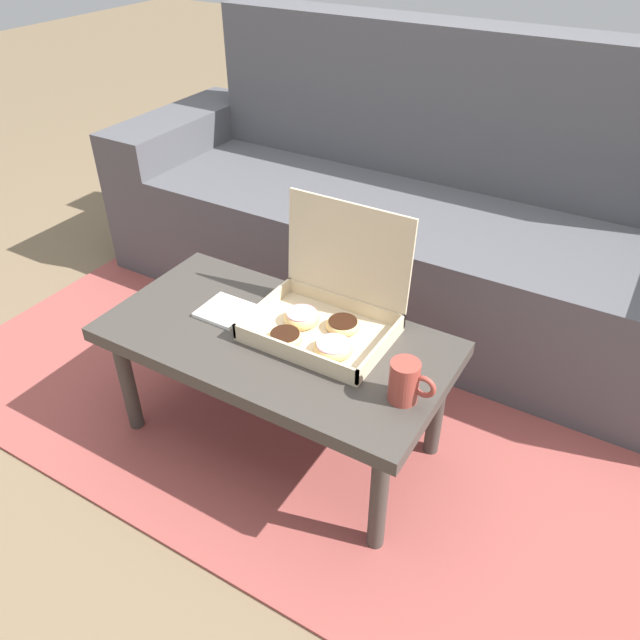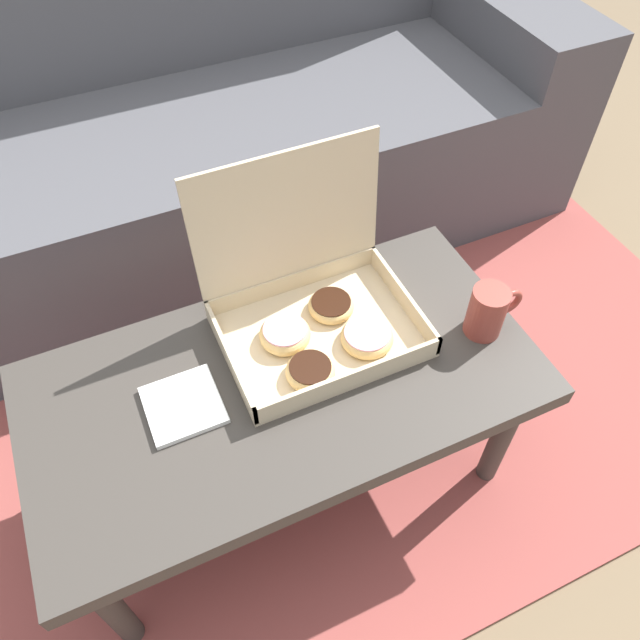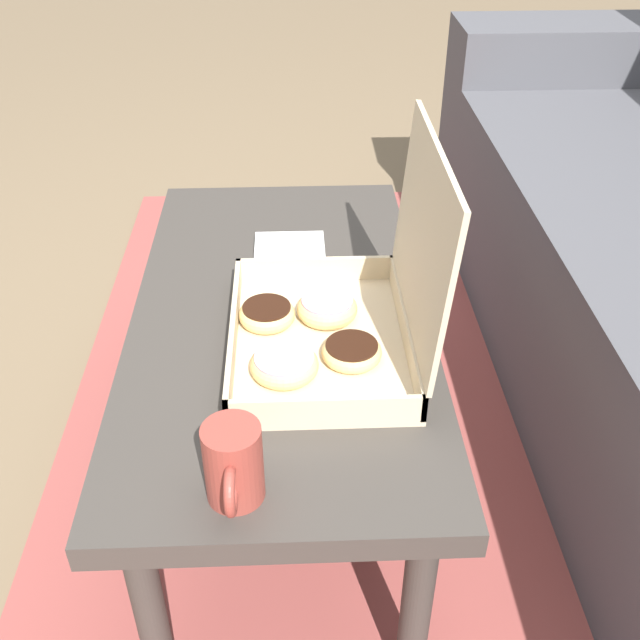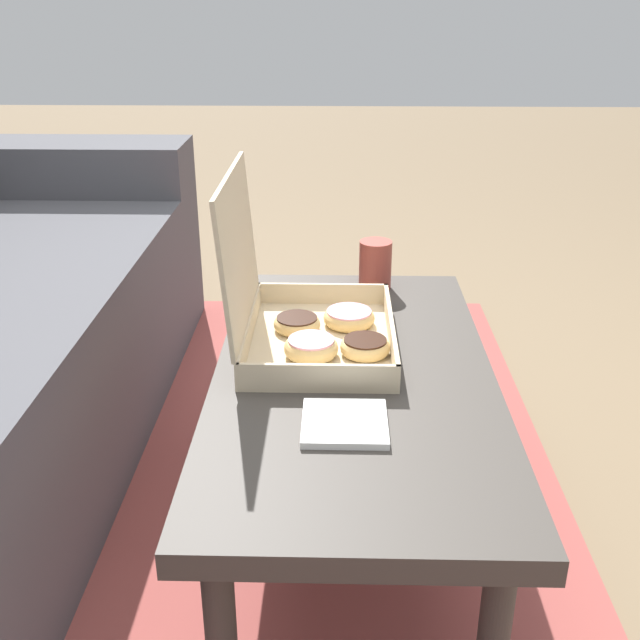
% 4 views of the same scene
% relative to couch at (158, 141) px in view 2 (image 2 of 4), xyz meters
% --- Properties ---
extents(ground_plane, '(12.00, 12.00, 0.00)m').
position_rel_couch_xyz_m(ground_plane, '(0.00, -0.79, -0.33)').
color(ground_plane, '#756047').
extents(area_rug, '(2.47, 1.79, 0.01)m').
position_rel_couch_xyz_m(area_rug, '(0.00, -0.49, -0.33)').
color(area_rug, '#994742').
rests_on(area_rug, ground_plane).
extents(couch, '(2.35, 0.77, 0.99)m').
position_rel_couch_xyz_m(couch, '(0.00, 0.00, 0.00)').
color(couch, '#4C4C51').
rests_on(couch, ground_plane).
extents(coffee_table, '(0.95, 0.49, 0.40)m').
position_rel_couch_xyz_m(coffee_table, '(0.00, -0.92, 0.02)').
color(coffee_table, '#3D3833').
rests_on(coffee_table, ground_plane).
extents(pastry_box, '(0.37, 0.30, 0.32)m').
position_rel_couch_xyz_m(pastry_box, '(0.10, -0.83, 0.12)').
color(pastry_box, beige).
rests_on(pastry_box, coffee_table).
extents(coffee_mug, '(0.11, 0.07, 0.11)m').
position_rel_couch_xyz_m(coffee_mug, '(0.40, -0.97, 0.12)').
color(coffee_mug, '#993D33').
rests_on(coffee_mug, coffee_table).
extents(napkin_stack, '(0.13, 0.13, 0.01)m').
position_rel_couch_xyz_m(napkin_stack, '(-0.18, -0.90, 0.07)').
color(napkin_stack, white).
rests_on(napkin_stack, coffee_table).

